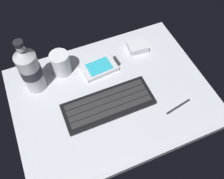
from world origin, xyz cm
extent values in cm
cube|color=silver|center=(0.00, 0.00, -1.00)|extent=(64.00, 48.00, 2.00)
cube|color=silver|center=(0.00, -23.40, 0.40)|extent=(64.00, 1.20, 0.80)
cube|color=black|center=(-2.70, -3.35, 0.70)|extent=(29.01, 11.03, 1.40)
cube|color=#28282B|center=(-2.70, -0.05, 1.55)|extent=(26.68, 2.03, 0.30)
cube|color=#28282B|center=(-2.70, -2.25, 1.55)|extent=(26.68, 2.03, 0.30)
cube|color=#28282B|center=(-2.70, -4.45, 1.55)|extent=(26.68, 2.03, 0.30)
cube|color=#28282B|center=(-2.70, -6.65, 1.55)|extent=(26.68, 2.03, 0.30)
cube|color=silver|center=(0.50, 11.50, 0.70)|extent=(12.59, 8.58, 1.40)
cube|color=#2DB7D1|center=(0.50, 11.50, 1.45)|extent=(8.87, 6.61, 0.10)
cube|color=#333338|center=(6.88, 12.04, 0.70)|extent=(1.12, 3.85, 1.12)
cylinder|color=silver|center=(-12.16, 15.57, 4.25)|extent=(6.40, 6.40, 8.50)
cylinder|color=orange|center=(-12.16, 15.57, 3.26)|extent=(5.50, 5.50, 6.12)
cylinder|color=silver|center=(-21.83, 13.10, 7.50)|extent=(6.60, 6.60, 15.00)
cone|color=silver|center=(-21.83, 13.10, 16.40)|extent=(6.60, 6.60, 2.80)
cylinder|color=silver|center=(-21.83, 13.10, 18.70)|extent=(2.51, 2.51, 1.80)
cylinder|color=black|center=(-21.83, 13.10, 20.20)|extent=(2.77, 2.77, 1.20)
cylinder|color=#2D2D38|center=(-21.83, 13.10, 8.25)|extent=(6.73, 6.73, 3.80)
cube|color=silver|center=(16.48, 14.77, 1.20)|extent=(7.51, 6.25, 2.40)
cylinder|color=#26262B|center=(17.73, -12.47, 0.35)|extent=(9.48, 2.35, 0.70)
camera|label=1|loc=(-16.54, -39.28, 69.13)|focal=39.53mm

